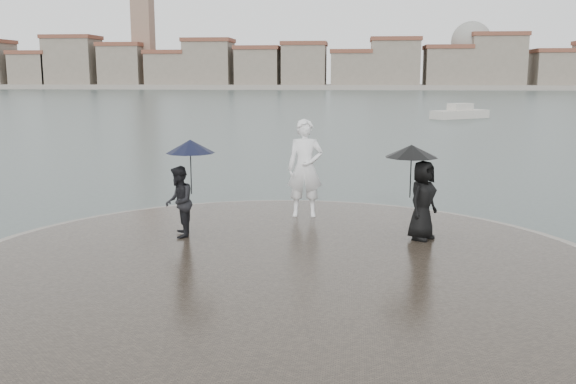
# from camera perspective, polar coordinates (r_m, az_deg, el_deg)

# --- Properties ---
(ground) EXTENTS (400.00, 400.00, 0.00)m
(ground) POSITION_cam_1_polar(r_m,az_deg,el_deg) (8.46, -3.51, -15.69)
(ground) COLOR #2B3835
(ground) RESTS_ON ground
(kerb_ring) EXTENTS (12.50, 12.50, 0.32)m
(kerb_ring) POSITION_cam_1_polar(r_m,az_deg,el_deg) (11.62, -0.67, -7.43)
(kerb_ring) COLOR gray
(kerb_ring) RESTS_ON ground
(quay_tip) EXTENTS (11.90, 11.90, 0.36)m
(quay_tip) POSITION_cam_1_polar(r_m,az_deg,el_deg) (11.61, -0.67, -7.33)
(quay_tip) COLOR #2D261E
(quay_tip) RESTS_ON ground
(statue) EXTENTS (0.88, 0.60, 2.33)m
(statue) POSITION_cam_1_polar(r_m,az_deg,el_deg) (15.27, 1.53, 2.13)
(statue) COLOR white
(statue) RESTS_ON quay_tip
(visitor_left) EXTENTS (1.11, 1.02, 2.04)m
(visitor_left) POSITION_cam_1_polar(r_m,az_deg,el_deg) (13.48, -9.36, 0.69)
(visitor_left) COLOR black
(visitor_left) RESTS_ON quay_tip
(visitor_right) EXTENTS (1.24, 1.12, 1.95)m
(visitor_right) POSITION_cam_1_polar(r_m,az_deg,el_deg) (13.39, 11.58, 0.62)
(visitor_right) COLOR black
(visitor_right) RESTS_ON quay_tip
(far_skyline) EXTENTS (260.00, 20.00, 37.00)m
(far_skyline) POSITION_cam_1_polar(r_m,az_deg,el_deg) (168.38, 3.45, 11.01)
(far_skyline) COLOR gray
(far_skyline) RESTS_ON ground
(boats) EXTENTS (22.11, 11.48, 1.50)m
(boats) POSITION_cam_1_polar(r_m,az_deg,el_deg) (55.64, 24.20, 6.04)
(boats) COLOR beige
(boats) RESTS_ON ground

